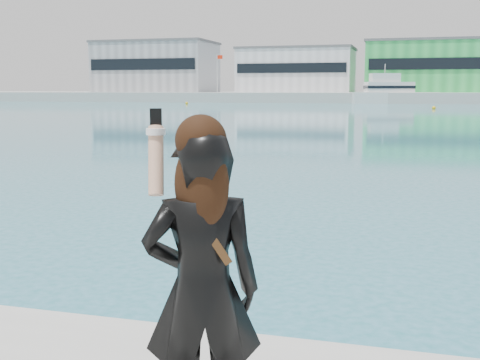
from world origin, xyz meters
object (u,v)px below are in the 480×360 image
object	(u,v)px
motor_yacht	(391,92)
buoy_near	(434,109)
woman	(202,282)
buoy_far	(187,104)

from	to	relation	value
motor_yacht	buoy_near	bearing A→B (deg)	-95.92
buoy_near	woman	size ratio (longest dim) A/B	0.29
motor_yacht	woman	world-z (taller)	motor_yacht
buoy_far	motor_yacht	bearing A→B (deg)	21.44
motor_yacht	buoy_near	distance (m)	31.38
buoy_near	motor_yacht	bearing A→B (deg)	101.99
buoy_near	woman	bearing A→B (deg)	-92.92
buoy_near	buoy_far	size ratio (longest dim) A/B	1.00
motor_yacht	woman	xyz separation A→B (m)	(2.31, -112.84, -0.37)
motor_yacht	buoy_far	distance (m)	37.75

